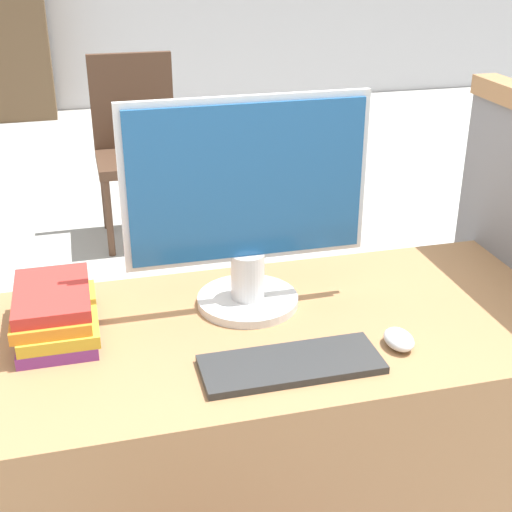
% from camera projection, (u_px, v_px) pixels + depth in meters
% --- Properties ---
extents(desk, '(1.47, 0.62, 0.77)m').
position_uv_depth(desk, '(246.00, 465.00, 1.72)').
color(desk, '#9E7047').
rests_on(desk, ground_plane).
extents(monitor, '(0.55, 0.24, 0.49)m').
position_uv_depth(monitor, '(247.00, 204.00, 1.56)').
color(monitor, silver).
rests_on(monitor, desk).
extents(keyboard, '(0.36, 0.14, 0.02)m').
position_uv_depth(keyboard, '(291.00, 364.00, 1.42)').
color(keyboard, '#2D2D2D').
rests_on(keyboard, desk).
extents(mouse, '(0.06, 0.09, 0.03)m').
position_uv_depth(mouse, '(399.00, 339.00, 1.49)').
color(mouse, silver).
rests_on(mouse, desk).
extents(book_stack, '(0.17, 0.27, 0.11)m').
position_uv_depth(book_stack, '(55.00, 312.00, 1.52)').
color(book_stack, '#7A3384').
rests_on(book_stack, desk).
extents(far_chair, '(0.44, 0.44, 0.96)m').
position_uv_depth(far_chair, '(137.00, 140.00, 3.79)').
color(far_chair, '#4C3323').
rests_on(far_chair, ground_plane).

